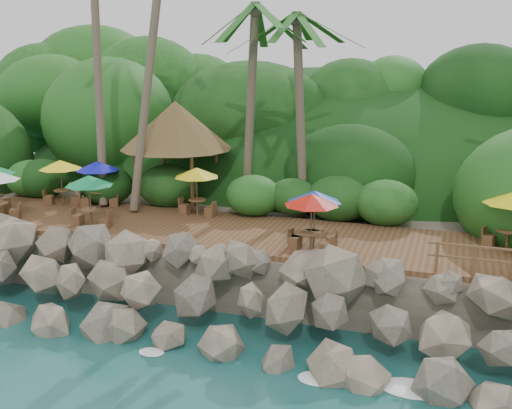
% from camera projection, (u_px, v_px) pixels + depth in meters
% --- Properties ---
extents(ground, '(140.00, 140.00, 0.00)m').
position_uv_depth(ground, '(193.00, 358.00, 18.39)').
color(ground, '#19514F').
rests_on(ground, ground).
extents(land_base, '(32.00, 25.20, 2.10)m').
position_uv_depth(land_base, '(315.00, 204.00, 32.85)').
color(land_base, gray).
rests_on(land_base, ground).
extents(jungle_hill, '(44.80, 28.00, 15.40)m').
position_uv_depth(jungle_hill, '(340.00, 194.00, 40.00)').
color(jungle_hill, '#143811').
rests_on(jungle_hill, ground).
extents(seawall, '(29.00, 4.00, 2.30)m').
position_uv_depth(seawall, '(217.00, 299.00, 19.95)').
color(seawall, gray).
rests_on(seawall, ground).
extents(terrace, '(26.00, 5.00, 0.20)m').
position_uv_depth(terrace, '(256.00, 235.00, 23.38)').
color(terrace, brown).
rests_on(terrace, land_base).
extents(jungle_foliage, '(44.00, 16.00, 12.00)m').
position_uv_depth(jungle_foliage, '(310.00, 228.00, 32.19)').
color(jungle_foliage, '#143811').
rests_on(jungle_foliage, ground).
extents(foam_line, '(25.20, 0.80, 0.06)m').
position_uv_depth(foam_line, '(197.00, 353.00, 18.66)').
color(foam_line, white).
rests_on(foam_line, ground).
extents(palapa, '(5.16, 5.16, 4.60)m').
position_uv_depth(palapa, '(176.00, 125.00, 27.75)').
color(palapa, brown).
rests_on(palapa, ground).
extents(dining_clusters, '(24.67, 5.10, 2.06)m').
position_uv_depth(dining_clusters, '(195.00, 185.00, 23.60)').
color(dining_clusters, brown).
rests_on(dining_clusters, terrace).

